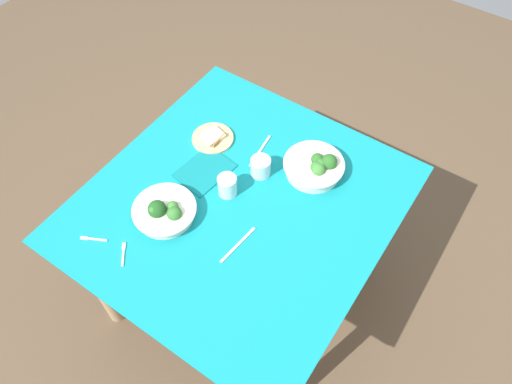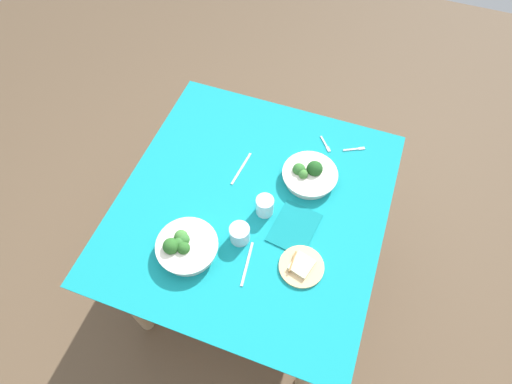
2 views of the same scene
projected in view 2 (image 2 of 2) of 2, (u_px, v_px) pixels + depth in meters
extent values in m
plane|color=brown|center=(253.00, 273.00, 2.39)|extent=(6.00, 6.00, 0.00)
cube|color=teal|center=(252.00, 204.00, 1.74)|extent=(1.14, 1.08, 0.01)
cube|color=tan|center=(252.00, 206.00, 1.75)|extent=(1.11, 1.05, 0.02)
cylinder|color=tan|center=(209.00, 153.00, 2.38)|extent=(0.07, 0.07, 0.74)
cylinder|color=tan|center=(131.00, 302.00, 1.92)|extent=(0.07, 0.07, 0.74)
cylinder|color=tan|center=(357.00, 196.00, 2.23)|extent=(0.07, 0.07, 0.74)
cylinder|color=tan|center=(310.00, 369.00, 1.77)|extent=(0.07, 0.07, 0.74)
cylinder|color=silver|center=(309.00, 177.00, 1.79)|extent=(0.21, 0.21, 0.04)
cylinder|color=silver|center=(310.00, 174.00, 1.77)|extent=(0.23, 0.23, 0.01)
sphere|color=#33702D|center=(299.00, 170.00, 1.77)|extent=(0.06, 0.06, 0.06)
sphere|color=#1E511E|center=(315.00, 169.00, 1.76)|extent=(0.07, 0.07, 0.07)
sphere|color=#33702D|center=(315.00, 168.00, 1.76)|extent=(0.06, 0.06, 0.06)
sphere|color=#3D7A33|center=(303.00, 174.00, 1.75)|extent=(0.04, 0.04, 0.04)
cylinder|color=silver|center=(188.00, 248.00, 1.60)|extent=(0.21, 0.21, 0.05)
cylinder|color=silver|center=(187.00, 245.00, 1.58)|extent=(0.24, 0.24, 0.01)
sphere|color=#33702D|center=(183.00, 240.00, 1.58)|extent=(0.05, 0.05, 0.05)
sphere|color=#286023|center=(171.00, 246.00, 1.56)|extent=(0.06, 0.06, 0.06)
sphere|color=#33702D|center=(180.00, 243.00, 1.57)|extent=(0.04, 0.04, 0.04)
sphere|color=#3D7A33|center=(181.00, 237.00, 1.59)|extent=(0.05, 0.05, 0.05)
sphere|color=#286023|center=(184.00, 248.00, 1.56)|extent=(0.05, 0.05, 0.05)
cylinder|color=#D6B27A|center=(301.00, 267.00, 1.58)|extent=(0.17, 0.17, 0.01)
cube|color=beige|center=(302.00, 265.00, 1.57)|extent=(0.10, 0.10, 0.02)
cube|color=#9E703D|center=(292.00, 262.00, 1.58)|extent=(0.09, 0.01, 0.02)
cylinder|color=silver|center=(240.00, 234.00, 1.62)|extent=(0.08, 0.08, 0.08)
cylinder|color=silver|center=(265.00, 206.00, 1.68)|extent=(0.07, 0.07, 0.09)
cube|color=#B7B7BC|center=(324.00, 142.00, 1.91)|extent=(0.06, 0.05, 0.00)
cube|color=#B7B7BC|center=(328.00, 149.00, 1.88)|extent=(0.03, 0.03, 0.00)
cube|color=#B7B7BC|center=(351.00, 150.00, 1.88)|extent=(0.04, 0.07, 0.00)
cube|color=#B7B7BC|center=(361.00, 148.00, 1.89)|extent=(0.02, 0.03, 0.00)
cube|color=#B7B7BC|center=(241.00, 168.00, 1.83)|extent=(0.18, 0.03, 0.00)
cube|color=#B7B7BC|center=(247.00, 264.00, 1.59)|extent=(0.18, 0.03, 0.00)
cube|color=#0F777D|center=(294.00, 227.00, 1.67)|extent=(0.23, 0.19, 0.01)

